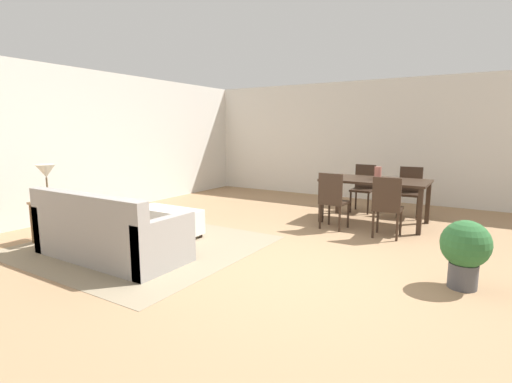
% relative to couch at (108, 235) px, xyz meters
% --- Properties ---
extents(ground_plane, '(10.80, 10.80, 0.00)m').
position_rel_couch_xyz_m(ground_plane, '(2.01, 0.88, -0.29)').
color(ground_plane, '#9E7A56').
extents(wall_back, '(9.00, 0.12, 2.70)m').
position_rel_couch_xyz_m(wall_back, '(2.01, 5.88, 1.06)').
color(wall_back, silver).
rests_on(wall_back, ground_plane).
extents(wall_left, '(0.12, 11.00, 2.70)m').
position_rel_couch_xyz_m(wall_left, '(-2.49, 1.38, 1.06)').
color(wall_left, silver).
rests_on(wall_left, ground_plane).
extents(area_rug, '(3.00, 2.80, 0.01)m').
position_rel_couch_xyz_m(area_rug, '(-0.05, 0.59, -0.29)').
color(area_rug, gray).
rests_on(area_rug, ground_plane).
extents(couch, '(2.00, 0.87, 0.86)m').
position_rel_couch_xyz_m(couch, '(0.00, 0.00, 0.00)').
color(couch, gray).
rests_on(couch, ground_plane).
extents(ottoman_table, '(1.07, 0.46, 0.42)m').
position_rel_couch_xyz_m(ottoman_table, '(-0.09, 1.13, -0.05)').
color(ottoman_table, silver).
rests_on(ottoman_table, ground_plane).
extents(side_table, '(0.40, 0.40, 0.59)m').
position_rel_couch_xyz_m(side_table, '(-1.30, 0.02, 0.17)').
color(side_table, olive).
rests_on(side_table, ground_plane).
extents(table_lamp, '(0.26, 0.26, 0.53)m').
position_rel_couch_xyz_m(table_lamp, '(-1.30, 0.02, 0.71)').
color(table_lamp, brown).
rests_on(table_lamp, side_table).
extents(dining_table, '(1.72, 0.97, 0.76)m').
position_rel_couch_xyz_m(dining_table, '(2.34, 3.62, 0.38)').
color(dining_table, '#332319').
rests_on(dining_table, ground_plane).
extents(dining_chair_near_left, '(0.43, 0.43, 0.92)m').
position_rel_couch_xyz_m(dining_chair_near_left, '(1.88, 2.81, 0.23)').
color(dining_chair_near_left, '#332319').
rests_on(dining_chair_near_left, ground_plane).
extents(dining_chair_near_right, '(0.42, 0.42, 0.92)m').
position_rel_couch_xyz_m(dining_chair_near_right, '(2.75, 2.74, 0.23)').
color(dining_chair_near_right, '#332319').
rests_on(dining_chair_near_right, ground_plane).
extents(dining_chair_far_left, '(0.40, 0.40, 0.92)m').
position_rel_couch_xyz_m(dining_chair_far_left, '(1.91, 4.47, 0.23)').
color(dining_chair_far_left, '#332319').
rests_on(dining_chair_far_left, ground_plane).
extents(dining_chair_far_right, '(0.43, 0.43, 0.92)m').
position_rel_couch_xyz_m(dining_chair_far_right, '(2.77, 4.45, 0.23)').
color(dining_chair_far_right, '#332319').
rests_on(dining_chair_far_right, ground_plane).
extents(vase_centerpiece, '(0.12, 0.12, 0.22)m').
position_rel_couch_xyz_m(vase_centerpiece, '(2.38, 3.61, 0.57)').
color(vase_centerpiece, '#B26659').
rests_on(vase_centerpiece, dining_table).
extents(potted_plant, '(0.48, 0.48, 0.70)m').
position_rel_couch_xyz_m(potted_plant, '(3.85, 1.29, 0.12)').
color(potted_plant, '#4C4C51').
rests_on(potted_plant, ground_plane).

